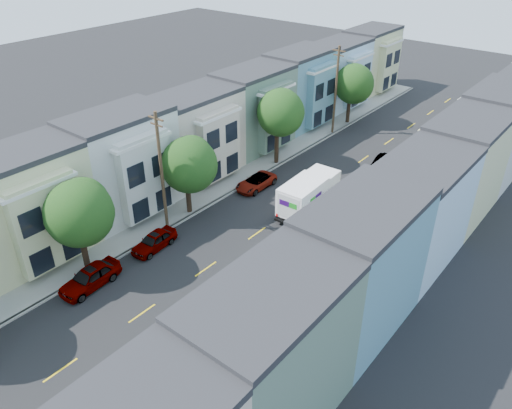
# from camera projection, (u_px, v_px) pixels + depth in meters

# --- Properties ---
(ground) EXTENTS (160.00, 160.00, 0.00)m
(ground) POSITION_uv_depth(u_px,v_px,m) (206.00, 269.00, 36.65)
(ground) COLOR black
(ground) RESTS_ON ground
(road_slab) EXTENTS (12.00, 70.00, 0.02)m
(road_slab) POSITION_uv_depth(u_px,v_px,m) (317.00, 192.00, 46.67)
(road_slab) COLOR black
(road_slab) RESTS_ON ground
(curb_left) EXTENTS (0.30, 70.00, 0.15)m
(curb_left) POSITION_uv_depth(u_px,v_px,m) (266.00, 172.00, 49.91)
(curb_left) COLOR gray
(curb_left) RESTS_ON ground
(curb_right) EXTENTS (0.30, 70.00, 0.15)m
(curb_right) POSITION_uv_depth(u_px,v_px,m) (376.00, 212.00, 43.37)
(curb_right) COLOR gray
(curb_right) RESTS_ON ground
(sidewalk_left) EXTENTS (2.60, 70.00, 0.15)m
(sidewalk_left) POSITION_uv_depth(u_px,v_px,m) (256.00, 169.00, 50.61)
(sidewalk_left) COLOR gray
(sidewalk_left) RESTS_ON ground
(sidewalk_right) EXTENTS (2.60, 70.00, 0.15)m
(sidewalk_right) POSITION_uv_depth(u_px,v_px,m) (389.00, 217.00, 42.67)
(sidewalk_right) COLOR gray
(sidewalk_right) RESTS_ON ground
(centerline) EXTENTS (0.12, 70.00, 0.01)m
(centerline) POSITION_uv_depth(u_px,v_px,m) (317.00, 192.00, 46.68)
(centerline) COLOR gold
(centerline) RESTS_ON ground
(townhouse_row_left) EXTENTS (5.00, 70.00, 8.50)m
(townhouse_row_left) POSITION_uv_depth(u_px,v_px,m) (228.00, 159.00, 52.70)
(townhouse_row_left) COLOR #B0D2E7
(townhouse_row_left) RESTS_ON ground
(townhouse_row_right) EXTENTS (5.00, 70.00, 8.50)m
(townhouse_row_right) POSITION_uv_depth(u_px,v_px,m) (432.00, 234.00, 40.66)
(townhouse_row_right) COLOR #B0D2E7
(townhouse_row_right) RESTS_ON ground
(tree_b) EXTENTS (4.70, 4.70, 7.40)m
(tree_b) POSITION_uv_depth(u_px,v_px,m) (79.00, 213.00, 33.80)
(tree_b) COLOR black
(tree_b) RESTS_ON ground
(tree_c) EXTENTS (4.70, 4.70, 7.09)m
(tree_c) POSITION_uv_depth(u_px,v_px,m) (188.00, 165.00, 40.88)
(tree_c) COLOR black
(tree_c) RESTS_ON ground
(tree_d) EXTENTS (4.70, 4.70, 7.97)m
(tree_d) POSITION_uv_depth(u_px,v_px,m) (280.00, 113.00, 48.84)
(tree_d) COLOR black
(tree_d) RESTS_ON ground
(tree_e) EXTENTS (4.70, 4.70, 7.33)m
(tree_e) POSITION_uv_depth(u_px,v_px,m) (353.00, 84.00, 58.92)
(tree_e) COLOR black
(tree_e) RESTS_ON ground
(tree_far_r) EXTENTS (2.98, 2.98, 5.58)m
(tree_far_r) POSITION_uv_depth(u_px,v_px,m) (453.00, 124.00, 50.36)
(tree_far_r) COLOR black
(tree_far_r) RESTS_ON ground
(utility_pole_near) EXTENTS (1.60, 0.26, 10.00)m
(utility_pole_near) POSITION_uv_depth(u_px,v_px,m) (162.00, 173.00, 38.75)
(utility_pole_near) COLOR #42301E
(utility_pole_near) RESTS_ON ground
(utility_pole_far) EXTENTS (1.60, 0.26, 10.00)m
(utility_pole_far) POSITION_uv_depth(u_px,v_px,m) (336.00, 91.00, 56.14)
(utility_pole_far) COLOR #42301E
(utility_pole_far) RESTS_ON ground
(fedex_truck) EXTENTS (2.55, 6.62, 3.18)m
(fedex_truck) POSITION_uv_depth(u_px,v_px,m) (309.00, 193.00, 42.77)
(fedex_truck) COLOR white
(fedex_truck) RESTS_ON ground
(lead_sedan) EXTENTS (1.79, 4.35, 1.42)m
(lead_sedan) POSITION_uv_depth(u_px,v_px,m) (382.00, 164.00, 50.06)
(lead_sedan) COLOR black
(lead_sedan) RESTS_ON ground
(parked_left_b) EXTENTS (2.12, 4.87, 1.55)m
(parked_left_b) POSITION_uv_depth(u_px,v_px,m) (90.00, 277.00, 34.61)
(parked_left_b) COLOR black
(parked_left_b) RESTS_ON ground
(parked_left_c) EXTENTS (1.92, 4.28, 1.35)m
(parked_left_c) POSITION_uv_depth(u_px,v_px,m) (154.00, 241.00, 38.55)
(parked_left_c) COLOR beige
(parked_left_c) RESTS_ON ground
(parked_left_d) EXTENTS (2.09, 4.44, 1.22)m
(parked_left_d) POSITION_uv_depth(u_px,v_px,m) (256.00, 182.00, 46.97)
(parked_left_d) COLOR #430816
(parked_left_d) RESTS_ON ground
(parked_right_a) EXTENTS (1.84, 4.13, 1.30)m
(parked_right_a) POSITION_uv_depth(u_px,v_px,m) (171.00, 361.00, 28.39)
(parked_right_a) COLOR #373737
(parked_right_a) RESTS_ON ground
(parked_right_b) EXTENTS (2.63, 5.18, 1.40)m
(parked_right_b) POSITION_uv_depth(u_px,v_px,m) (253.00, 293.00, 33.33)
(parked_right_b) COLOR silver
(parked_right_b) RESTS_ON ground
(parked_right_c) EXTENTS (1.57, 3.97, 1.30)m
(parked_right_c) POSITION_uv_depth(u_px,v_px,m) (372.00, 196.00, 44.60)
(parked_right_c) COLOR black
(parked_right_c) RESTS_ON ground
(parked_right_d) EXTENTS (1.37, 3.73, 1.24)m
(parked_right_d) POSITION_uv_depth(u_px,v_px,m) (429.00, 150.00, 53.31)
(parked_right_d) COLOR black
(parked_right_d) RESTS_ON ground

